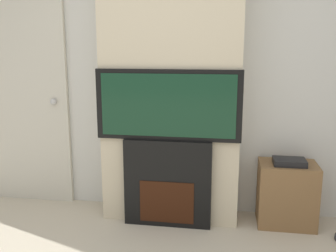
# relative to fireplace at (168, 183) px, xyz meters

# --- Properties ---
(wall_back) EXTENTS (6.00, 0.06, 2.70)m
(wall_back) POSITION_rel_fireplace_xyz_m (0.00, 0.39, 0.98)
(wall_back) COLOR silver
(wall_back) RESTS_ON ground_plane
(chimney_breast) EXTENTS (1.17, 0.35, 2.70)m
(chimney_breast) POSITION_rel_fireplace_xyz_m (0.00, 0.18, 0.98)
(chimney_breast) COLOR beige
(chimney_breast) RESTS_ON ground_plane
(fireplace) EXTENTS (0.74, 0.15, 0.75)m
(fireplace) POSITION_rel_fireplace_xyz_m (0.00, 0.00, 0.00)
(fireplace) COLOR black
(fireplace) RESTS_ON ground_plane
(television) EXTENTS (1.20, 0.07, 0.58)m
(television) POSITION_rel_fireplace_xyz_m (0.00, -0.00, 0.67)
(television) COLOR black
(television) RESTS_ON fireplace
(media_stand) EXTENTS (0.48, 0.34, 0.59)m
(media_stand) POSITION_rel_fireplace_xyz_m (1.00, 0.16, -0.09)
(media_stand) COLOR brown
(media_stand) RESTS_ON ground_plane
(entry_door) EXTENTS (0.84, 0.09, 2.08)m
(entry_door) POSITION_rel_fireplace_xyz_m (-1.43, 0.33, 0.67)
(entry_door) COLOR beige
(entry_door) RESTS_ON ground_plane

